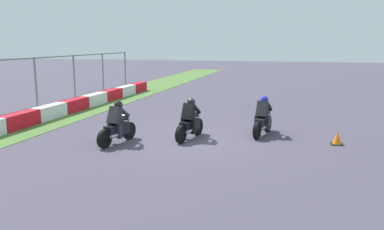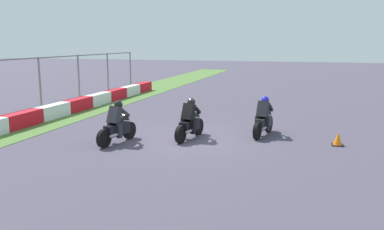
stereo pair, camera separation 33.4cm
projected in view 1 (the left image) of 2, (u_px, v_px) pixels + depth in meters
name	position (u px, v px, depth m)	size (l,w,h in m)	color
ground_plane	(192.00, 140.00, 14.34)	(120.00, 120.00, 0.00)	#443E4E
grass_verge	(15.00, 128.00, 16.32)	(72.00, 3.60, 0.02)	#4C7134
track_barrier	(19.00, 121.00, 16.21)	(26.96, 0.60, 0.64)	red
rider_lane_a	(263.00, 119.00, 14.94)	(2.03, 0.63, 1.51)	black
rider_lane_b	(190.00, 122.00, 14.36)	(2.03, 0.62, 1.51)	black
rider_lane_c	(117.00, 126.00, 13.69)	(2.03, 0.63, 1.51)	black
traffic_cone	(337.00, 139.00, 13.63)	(0.40, 0.40, 0.46)	black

